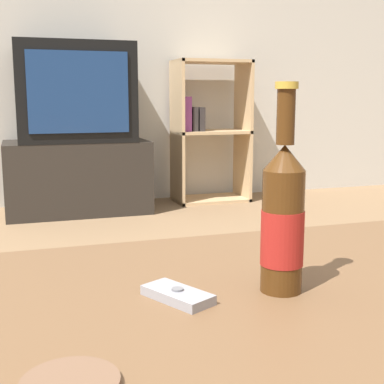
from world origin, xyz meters
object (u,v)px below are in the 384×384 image
at_px(bookshelf, 207,129).
at_px(beer_bottle, 283,219).
at_px(cell_phone, 178,295).
at_px(television, 74,93).
at_px(tv_stand, 78,177).

height_order(bookshelf, beer_bottle, bookshelf).
relative_size(beer_bottle, cell_phone, 2.61).
relative_size(bookshelf, cell_phone, 8.20).
bearing_deg(beer_bottle, television, 90.44).
bearing_deg(cell_phone, tv_stand, 59.70).
relative_size(bookshelf, beer_bottle, 3.14).
xyz_separation_m(tv_stand, television, (0.00, -0.00, 0.51)).
bearing_deg(bookshelf, cell_phone, -110.36).
bearing_deg(cell_phone, bookshelf, 42.26).
relative_size(tv_stand, television, 1.26).
height_order(beer_bottle, cell_phone, beer_bottle).
height_order(tv_stand, beer_bottle, beer_bottle).
bearing_deg(bookshelf, tv_stand, -173.93).
height_order(tv_stand, bookshelf, bookshelf).
bearing_deg(television, bookshelf, 6.32).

